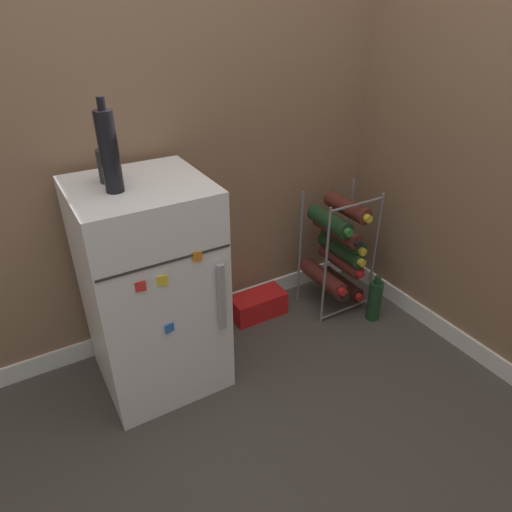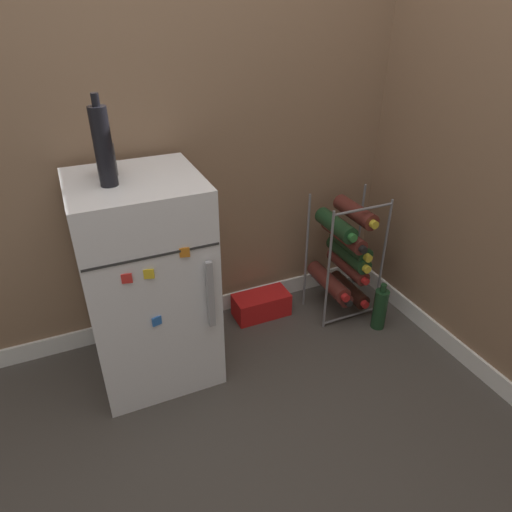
# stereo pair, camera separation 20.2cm
# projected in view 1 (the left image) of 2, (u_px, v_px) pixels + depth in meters

# --- Properties ---
(ground_plane) EXTENTS (14.00, 14.00, 0.00)m
(ground_plane) POSITION_uv_depth(u_px,v_px,m) (299.00, 398.00, 1.89)
(ground_plane) COLOR #423D38
(wall_back) EXTENTS (6.68, 0.07, 2.50)m
(wall_back) POSITION_uv_depth(u_px,v_px,m) (208.00, 55.00, 1.81)
(wall_back) COLOR #84664C
(wall_back) RESTS_ON ground_plane
(mini_fridge) EXTENTS (0.48, 0.49, 0.88)m
(mini_fridge) POSITION_uv_depth(u_px,v_px,m) (152.00, 289.00, 1.80)
(mini_fridge) COLOR white
(mini_fridge) RESTS_ON ground_plane
(wine_rack) EXTENTS (0.32, 0.32, 0.64)m
(wine_rack) POSITION_uv_depth(u_px,v_px,m) (337.00, 251.00, 2.30)
(wine_rack) COLOR slate
(wine_rack) RESTS_ON ground_plane
(soda_box) EXTENTS (0.28, 0.14, 0.12)m
(soda_box) POSITION_uv_depth(u_px,v_px,m) (258.00, 304.00, 2.35)
(soda_box) COLOR red
(soda_box) RESTS_ON ground_plane
(fridge_top_cup) EXTENTS (0.07, 0.07, 0.11)m
(fridge_top_cup) POSITION_uv_depth(u_px,v_px,m) (108.00, 166.00, 1.57)
(fridge_top_cup) COLOR #28282D
(fridge_top_cup) RESTS_ON mini_fridge
(fridge_top_bottle) EXTENTS (0.06, 0.06, 0.30)m
(fridge_top_bottle) POSITION_uv_depth(u_px,v_px,m) (109.00, 151.00, 1.45)
(fridge_top_bottle) COLOR black
(fridge_top_bottle) RESTS_ON mini_fridge
(loose_bottle_floor) EXTENTS (0.07, 0.07, 0.25)m
(loose_bottle_floor) POSITION_uv_depth(u_px,v_px,m) (375.00, 300.00, 2.30)
(loose_bottle_floor) COLOR #19381E
(loose_bottle_floor) RESTS_ON ground_plane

